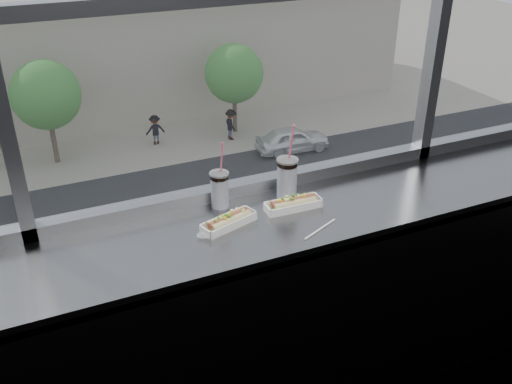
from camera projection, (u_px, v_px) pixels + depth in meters
name	position (u px, v px, depth m)	size (l,w,h in m)	color
wall_back_lower	(251.00, 283.00, 2.99)	(6.00, 6.00, 0.00)	black
counter	(276.00, 224.00, 2.52)	(6.00, 0.55, 0.06)	gray
counter_fascia	(299.00, 349.00, 2.56)	(6.00, 0.04, 1.04)	gray
hotdog_tray_left	(229.00, 221.00, 2.44)	(0.27, 0.16, 0.06)	white
hotdog_tray_right	(293.00, 203.00, 2.57)	(0.27, 0.09, 0.06)	white
soda_cup_left	(220.00, 188.00, 2.55)	(0.09, 0.09, 0.32)	white
soda_cup_right	(287.00, 176.00, 2.63)	(0.10, 0.10, 0.37)	white
loose_straw	(320.00, 229.00, 2.42)	(0.01, 0.01, 0.21)	white
wrapper	(206.00, 234.00, 2.37)	(0.09, 0.07, 0.02)	silver
plaza_ground	(21.00, 85.00, 43.38)	(120.00, 120.00, 0.00)	gray
street_asphalt	(65.00, 237.00, 24.51)	(80.00, 10.00, 0.06)	black
far_sidewalk	(44.00, 164.00, 30.93)	(80.00, 6.00, 0.04)	gray
far_building	(16.00, 49.00, 37.06)	(50.00, 14.00, 8.00)	#A99D8B
car_far_c	(293.00, 135.00, 31.98)	(5.69, 2.37, 1.90)	white
car_near_d	(230.00, 230.00, 22.98)	(6.41, 2.67, 2.14)	silver
car_near_c	(60.00, 272.00, 20.60)	(6.05, 2.52, 2.02)	brown
car_near_e	(406.00, 187.00, 26.08)	(6.91, 2.88, 2.30)	#6F5AB0
pedestrian_c	(155.00, 127.00, 32.85)	(0.94, 0.70, 2.11)	#66605B
pedestrian_d	(231.00, 122.00, 33.44)	(0.99, 0.74, 2.22)	#66605B
tree_center	(46.00, 95.00, 29.38)	(3.63, 3.63, 5.67)	#47382B
tree_right	(234.00, 74.00, 33.25)	(3.48, 3.48, 5.43)	#47382B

